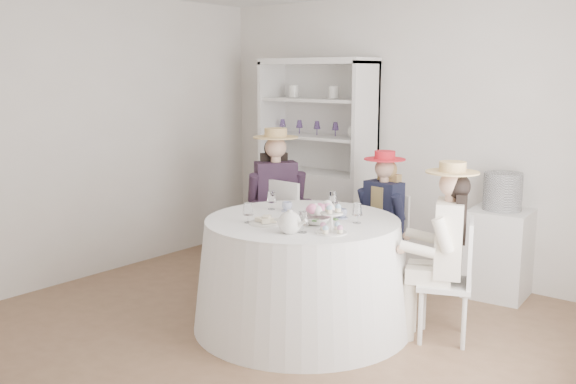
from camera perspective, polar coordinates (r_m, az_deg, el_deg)
The scene contains 21 objects.
ground at distance 5.14m, azimuth -0.72°, elevation -11.76°, with size 4.50×4.50×0.00m, color brown.
wall_back at distance 6.45m, azimuth 10.72°, elevation 5.02°, with size 4.50×4.50×0.00m, color silver.
wall_front at distance 3.51m, azimuth -22.09°, elevation -0.04°, with size 4.50×4.50×0.00m, color silver.
wall_left at distance 6.46m, azimuth -16.36°, elevation 4.78°, with size 4.50×4.50×0.00m, color silver.
tea_table at distance 5.00m, azimuth 1.27°, elevation -7.21°, with size 1.68×1.68×0.85m.
hutch at distance 6.82m, azimuth 2.65°, elevation 0.35°, with size 1.25×0.48×2.10m.
side_table at distance 5.97m, azimuth 18.24°, elevation -5.17°, with size 0.50×0.50×0.78m, color silver.
hatbox at distance 5.85m, azimuth 18.55°, elevation 0.06°, with size 0.33×0.33×0.33m, color black.
guest_left at distance 5.92m, azimuth -1.03°, elevation -0.46°, with size 0.62×0.60×1.46m.
guest_mid at distance 5.75m, azimuth 8.35°, elevation -1.89°, with size 0.47×0.50×1.28m.
guest_right at distance 4.79m, azimuth 13.85°, elevation -4.25°, with size 0.56×0.51×1.33m.
spare_chair at distance 5.88m, azimuth 0.19°, elevation -3.35°, with size 0.43×0.43×1.00m.
teacup_a at distance 5.15m, azimuth -0.07°, elevation -1.36°, with size 0.08×0.08×0.07m, color white.
teacup_b at distance 5.07m, azimuth 3.31°, elevation -1.61°, with size 0.07×0.07×0.06m, color white.
teacup_c at distance 4.91m, azimuth 4.79°, elevation -1.99°, with size 0.08×0.08×0.07m, color white.
flower_bowl at distance 4.70m, azimuth 2.60°, elevation -2.60°, with size 0.22×0.22×0.06m, color white.
flower_arrangement at distance 4.71m, azimuth 2.90°, elevation -1.69°, with size 0.21×0.21×0.08m.
table_teapot at distance 4.44m, azimuth 0.19°, elevation -2.75°, with size 0.23×0.16×0.17m.
sandwich_plate at distance 4.73m, azimuth -1.96°, elevation -2.67°, with size 0.25×0.25×0.06m.
cupcake_stand at distance 4.45m, azimuth 3.89°, elevation -2.76°, with size 0.21×0.21×0.20m.
stemware_set at distance 4.87m, azimuth 1.29°, elevation -1.55°, with size 0.89×0.86×0.15m.
Camera 1 is at (3.04, -3.66, 1.95)m, focal length 40.00 mm.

